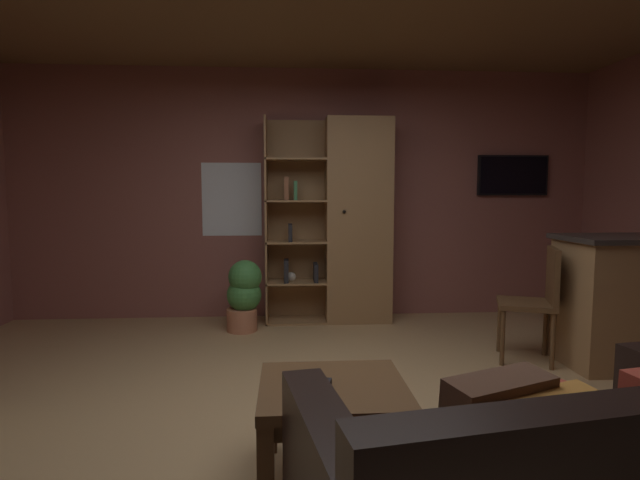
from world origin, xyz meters
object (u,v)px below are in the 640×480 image
(coffee_table, at_px, (333,402))
(wall_mounted_tv, at_px, (513,175))
(dining_chair, at_px, (537,296))
(potted_floor_plant, at_px, (244,293))
(bookshelf_cabinet, at_px, (349,222))
(table_book_0, at_px, (317,383))

(coffee_table, xyz_separation_m, wall_mounted_tv, (2.28, 3.13, 1.17))
(coffee_table, bearing_deg, dining_chair, 40.87)
(potted_floor_plant, bearing_deg, bookshelf_cabinet, 17.27)
(dining_chair, distance_m, wall_mounted_tv, 1.96)
(dining_chair, bearing_deg, coffee_table, -139.13)
(coffee_table, bearing_deg, potted_floor_plant, 103.69)
(coffee_table, xyz_separation_m, table_book_0, (-0.07, -0.02, 0.10))
(potted_floor_plant, bearing_deg, dining_chair, -23.58)
(table_book_0, distance_m, potted_floor_plant, 2.67)
(dining_chair, bearing_deg, wall_mounted_tv, 72.36)
(table_book_0, bearing_deg, wall_mounted_tv, 53.20)
(coffee_table, height_order, potted_floor_plant, potted_floor_plant)
(bookshelf_cabinet, relative_size, table_book_0, 16.75)
(coffee_table, distance_m, potted_floor_plant, 2.66)
(coffee_table, relative_size, table_book_0, 5.41)
(dining_chair, height_order, wall_mounted_tv, wall_mounted_tv)
(bookshelf_cabinet, height_order, potted_floor_plant, bookshelf_cabinet)
(bookshelf_cabinet, distance_m, coffee_table, 3.03)
(bookshelf_cabinet, relative_size, dining_chair, 2.29)
(table_book_0, height_order, dining_chair, dining_chair)
(potted_floor_plant, distance_m, wall_mounted_tv, 3.19)
(table_book_0, bearing_deg, bookshelf_cabinet, 79.97)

